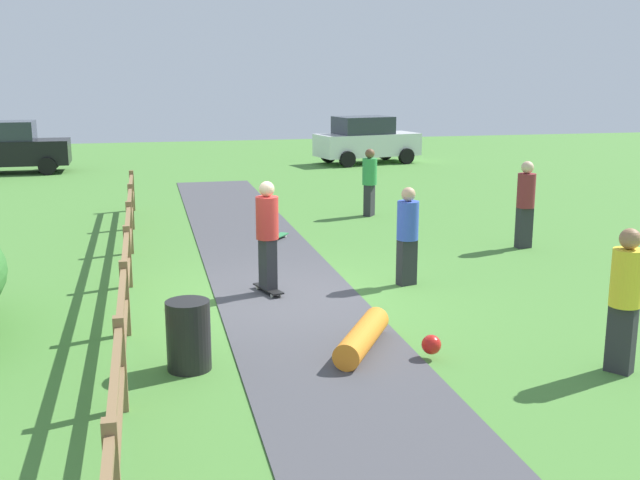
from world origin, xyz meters
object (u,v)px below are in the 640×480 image
(bystander_green, at_px, (370,179))
(bystander_yellow, at_px, (625,293))
(bystander_maroon, at_px, (526,200))
(parked_car_white, at_px, (366,140))
(skater_riding, at_px, (267,231))
(skateboard_loose, at_px, (277,237))
(skater_fallen, at_px, (367,338))
(bystander_blue, at_px, (407,231))
(trash_bin, at_px, (189,335))
(parked_car_black, at_px, (9,147))

(bystander_green, xyz_separation_m, bystander_yellow, (0.02, -10.93, 0.06))
(bystander_maroon, distance_m, parked_car_white, 15.62)
(skater_riding, xyz_separation_m, bystander_maroon, (5.91, 2.21, -0.06))
(skater_riding, bearing_deg, bystander_yellow, -49.57)
(skater_riding, height_order, skateboard_loose, skater_riding)
(skater_fallen, bearing_deg, bystander_blue, 61.90)
(bystander_maroon, height_order, parked_car_white, parked_car_white)
(skateboard_loose, distance_m, bystander_green, 3.85)
(bystander_yellow, bearing_deg, trash_bin, 166.01)
(parked_car_black, bearing_deg, bystander_green, -46.86)
(skater_fallen, bearing_deg, bystander_green, 73.21)
(skateboard_loose, relative_size, parked_car_black, 0.18)
(parked_car_black, xyz_separation_m, parked_car_white, (13.82, -0.01, 0.00))
(skater_fallen, bearing_deg, bystander_yellow, -25.59)
(bystander_maroon, relative_size, parked_car_black, 0.44)
(trash_bin, relative_size, skateboard_loose, 1.19)
(trash_bin, bearing_deg, bystander_green, 61.32)
(skater_fallen, xyz_separation_m, bystander_blue, (1.62, 3.04, 0.77))
(skater_fallen, distance_m, bystander_green, 9.99)
(trash_bin, xyz_separation_m, bystander_green, (5.26, 9.61, 0.52))
(bystander_maroon, relative_size, parked_car_white, 0.42)
(skateboard_loose, bearing_deg, parked_car_white, 65.91)
(trash_bin, relative_size, bystander_blue, 0.51)
(bystander_maroon, bearing_deg, parked_car_white, 86.06)
(trash_bin, bearing_deg, skateboard_loose, 71.73)
(parked_car_black, bearing_deg, trash_bin, -75.71)
(skater_riding, distance_m, bystander_green, 7.52)
(trash_bin, relative_size, bystander_green, 0.51)
(skateboard_loose, relative_size, bystander_maroon, 0.41)
(trash_bin, height_order, skater_fallen, trash_bin)
(parked_car_black, bearing_deg, bystander_yellow, -64.50)
(bystander_green, distance_m, parked_car_white, 11.74)
(skater_fallen, distance_m, parked_car_black, 22.22)
(skater_fallen, height_order, bystander_blue, bystander_blue)
(skater_riding, bearing_deg, trash_bin, -116.09)
(bystander_yellow, bearing_deg, parked_car_black, 115.50)
(skater_riding, xyz_separation_m, parked_car_white, (6.98, 17.80, -0.14))
(skater_riding, height_order, parked_car_black, skater_riding)
(trash_bin, xyz_separation_m, skater_fallen, (2.38, 0.07, -0.25))
(skater_riding, bearing_deg, bystander_maroon, 20.52)
(skater_riding, height_order, bystander_maroon, skater_riding)
(trash_bin, xyz_separation_m, bystander_blue, (4.00, 3.12, 0.52))
(trash_bin, distance_m, bystander_blue, 5.10)
(skater_fallen, height_order, bystander_green, bystander_green)
(bystander_green, bearing_deg, parked_car_white, 73.98)
(bystander_yellow, xyz_separation_m, parked_car_black, (-10.60, 22.22, -0.07))
(bystander_blue, bearing_deg, skater_riding, -179.55)
(skateboard_loose, distance_m, bystander_blue, 4.49)
(parked_car_black, bearing_deg, skater_riding, -68.99)
(trash_bin, distance_m, parked_car_black, 21.58)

